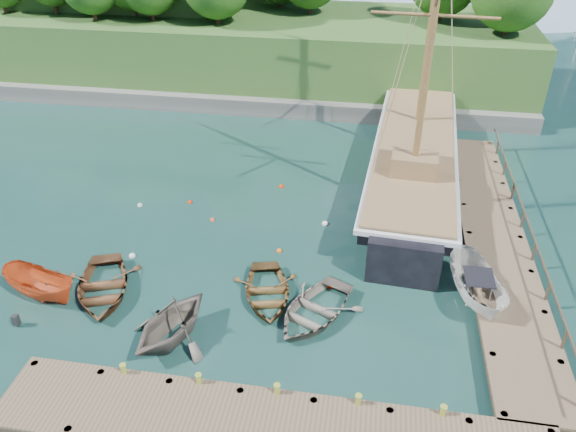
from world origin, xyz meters
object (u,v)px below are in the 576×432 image
Objects in this scene: rowboat_3 at (314,316)px; rowboat_2 at (267,298)px; motorboat_orange at (44,297)px; cabin_boat_white at (474,301)px; rowboat_0 at (104,293)px; rowboat_1 at (173,339)px; schooner at (413,166)px.

rowboat_2 is at bearing -175.54° from rowboat_3.
rowboat_3 is 12.70m from motorboat_orange.
motorboat_orange is 20.13m from cabin_boat_white.
rowboat_0 is 4.83m from rowboat_1.
rowboat_1 is 0.86× the size of cabin_boat_white.
rowboat_3 is 14.13m from schooner.
rowboat_2 is at bearing -13.36° from rowboat_0.
rowboat_0 is 7.75m from rowboat_2.
rowboat_0 reaches higher than rowboat_3.
motorboat_orange is 22.27m from schooner.
rowboat_0 reaches higher than rowboat_2.
cabin_boat_white reaches higher than rowboat_0.
rowboat_3 is at bearing -175.27° from cabin_boat_white.
rowboat_0 is 0.18× the size of schooner.
rowboat_3 is (5.77, 2.36, 0.00)m from rowboat_1.
rowboat_0 is 1.18× the size of motorboat_orange.
rowboat_0 is at bearing -133.65° from schooner.
motorboat_orange is (-12.68, -0.72, 0.00)m from rowboat_3.
rowboat_2 is at bearing -115.17° from schooner.
rowboat_1 is 0.90× the size of rowboat_3.
cabin_boat_white reaches higher than motorboat_orange.
schooner is (6.89, 12.42, 1.12)m from rowboat_2.
motorboat_orange reaches higher than rowboat_0.
rowboat_2 is (7.69, 0.94, 0.00)m from rowboat_0.
schooner is at bearing 22.17° from rowboat_0.
cabin_boat_white is at bearing -63.77° from motorboat_orange.
cabin_boat_white is (7.23, 2.23, 0.00)m from rowboat_3.
rowboat_1 is at bearing -49.00° from rowboat_0.
rowboat_0 is at bearing -154.12° from rowboat_3.
motorboat_orange is at bearing 173.86° from rowboat_0.
rowboat_3 reaches higher than rowboat_2.
schooner is (17.25, 14.04, 1.12)m from motorboat_orange.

